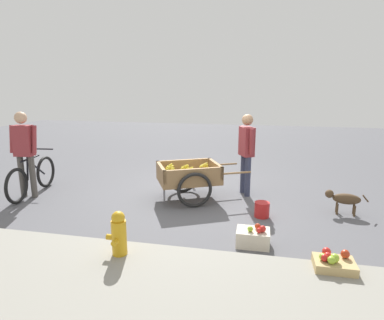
{
  "coord_description": "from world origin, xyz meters",
  "views": [
    {
      "loc": [
        -1.19,
        5.89,
        2.13
      ],
      "look_at": [
        0.03,
        0.05,
        0.75
      ],
      "focal_mm": 30.64,
      "sensor_mm": 36.0,
      "label": 1
    }
  ],
  "objects_px": {
    "cyclist_person": "(24,147)",
    "mixed_fruit_crate": "(333,267)",
    "fruit_cart": "(189,177)",
    "apple_crate": "(253,237)",
    "vendor_person": "(246,147)",
    "dog": "(344,199)",
    "fire_hydrant": "(119,238)",
    "bicycle": "(32,177)",
    "plastic_bucket": "(262,210)"
  },
  "relations": [
    {
      "from": "cyclist_person",
      "to": "mixed_fruit_crate",
      "type": "height_order",
      "value": "cyclist_person"
    },
    {
      "from": "fruit_cart",
      "to": "apple_crate",
      "type": "xyz_separation_m",
      "value": [
        -1.25,
        1.61,
        -0.32
      ]
    },
    {
      "from": "vendor_person",
      "to": "dog",
      "type": "height_order",
      "value": "vendor_person"
    },
    {
      "from": "fruit_cart",
      "to": "fire_hydrant",
      "type": "bearing_deg",
      "value": 82.22
    },
    {
      "from": "fire_hydrant",
      "to": "bicycle",
      "type": "bearing_deg",
      "value": -36.85
    },
    {
      "from": "fruit_cart",
      "to": "dog",
      "type": "relative_size",
      "value": 2.71
    },
    {
      "from": "plastic_bucket",
      "to": "apple_crate",
      "type": "height_order",
      "value": "apple_crate"
    },
    {
      "from": "fruit_cart",
      "to": "vendor_person",
      "type": "distance_m",
      "value": 1.26
    },
    {
      "from": "fruit_cart",
      "to": "mixed_fruit_crate",
      "type": "relative_size",
      "value": 4.12
    },
    {
      "from": "apple_crate",
      "to": "mixed_fruit_crate",
      "type": "height_order",
      "value": "mixed_fruit_crate"
    },
    {
      "from": "bicycle",
      "to": "mixed_fruit_crate",
      "type": "height_order",
      "value": "bicycle"
    },
    {
      "from": "plastic_bucket",
      "to": "fire_hydrant",
      "type": "bearing_deg",
      "value": 47.18
    },
    {
      "from": "bicycle",
      "to": "cyclist_person",
      "type": "bearing_deg",
      "value": 96.23
    },
    {
      "from": "bicycle",
      "to": "fire_hydrant",
      "type": "height_order",
      "value": "bicycle"
    },
    {
      "from": "bicycle",
      "to": "fire_hydrant",
      "type": "bearing_deg",
      "value": 143.15
    },
    {
      "from": "vendor_person",
      "to": "bicycle",
      "type": "bearing_deg",
      "value": 11.87
    },
    {
      "from": "dog",
      "to": "apple_crate",
      "type": "relative_size",
      "value": 1.52
    },
    {
      "from": "plastic_bucket",
      "to": "mixed_fruit_crate",
      "type": "bearing_deg",
      "value": 115.57
    },
    {
      "from": "cyclist_person",
      "to": "apple_crate",
      "type": "bearing_deg",
      "value": 165.5
    },
    {
      "from": "apple_crate",
      "to": "dog",
      "type": "bearing_deg",
      "value": -135.28
    },
    {
      "from": "dog",
      "to": "mixed_fruit_crate",
      "type": "bearing_deg",
      "value": 74.87
    },
    {
      "from": "fruit_cart",
      "to": "apple_crate",
      "type": "height_order",
      "value": "fruit_cart"
    },
    {
      "from": "fruit_cart",
      "to": "mixed_fruit_crate",
      "type": "bearing_deg",
      "value": 134.1
    },
    {
      "from": "cyclist_person",
      "to": "fire_hydrant",
      "type": "bearing_deg",
      "value": 145.06
    },
    {
      "from": "bicycle",
      "to": "mixed_fruit_crate",
      "type": "bearing_deg",
      "value": 160.29
    },
    {
      "from": "cyclist_person",
      "to": "dog",
      "type": "relative_size",
      "value": 2.45
    },
    {
      "from": "bicycle",
      "to": "dog",
      "type": "height_order",
      "value": "bicycle"
    },
    {
      "from": "bicycle",
      "to": "apple_crate",
      "type": "relative_size",
      "value": 3.77
    },
    {
      "from": "bicycle",
      "to": "dog",
      "type": "bearing_deg",
      "value": -178.31
    },
    {
      "from": "fire_hydrant",
      "to": "apple_crate",
      "type": "height_order",
      "value": "fire_hydrant"
    },
    {
      "from": "dog",
      "to": "fire_hydrant",
      "type": "height_order",
      "value": "fire_hydrant"
    },
    {
      "from": "bicycle",
      "to": "vendor_person",
      "type": "bearing_deg",
      "value": -168.13
    },
    {
      "from": "vendor_person",
      "to": "bicycle",
      "type": "height_order",
      "value": "vendor_person"
    },
    {
      "from": "vendor_person",
      "to": "apple_crate",
      "type": "height_order",
      "value": "vendor_person"
    },
    {
      "from": "cyclist_person",
      "to": "fire_hydrant",
      "type": "distance_m",
      "value": 3.39
    },
    {
      "from": "fruit_cart",
      "to": "fire_hydrant",
      "type": "height_order",
      "value": "fruit_cart"
    },
    {
      "from": "vendor_person",
      "to": "fire_hydrant",
      "type": "xyz_separation_m",
      "value": [
        1.36,
        2.92,
        -0.61
      ]
    },
    {
      "from": "dog",
      "to": "plastic_bucket",
      "type": "relative_size",
      "value": 2.69
    },
    {
      "from": "vendor_person",
      "to": "plastic_bucket",
      "type": "xyz_separation_m",
      "value": [
        -0.33,
        1.09,
        -0.82
      ]
    },
    {
      "from": "vendor_person",
      "to": "dog",
      "type": "bearing_deg",
      "value": 157.44
    },
    {
      "from": "vendor_person",
      "to": "fire_hydrant",
      "type": "bearing_deg",
      "value": 65.02
    },
    {
      "from": "bicycle",
      "to": "cyclist_person",
      "type": "distance_m",
      "value": 0.65
    },
    {
      "from": "bicycle",
      "to": "apple_crate",
      "type": "height_order",
      "value": "bicycle"
    },
    {
      "from": "plastic_bucket",
      "to": "bicycle",
      "type": "bearing_deg",
      "value": -2.99
    },
    {
      "from": "vendor_person",
      "to": "apple_crate",
      "type": "xyz_separation_m",
      "value": [
        -0.22,
        2.13,
        -0.83
      ]
    },
    {
      "from": "plastic_bucket",
      "to": "dog",
      "type": "bearing_deg",
      "value": -163.24
    },
    {
      "from": "dog",
      "to": "plastic_bucket",
      "type": "height_order",
      "value": "dog"
    },
    {
      "from": "dog",
      "to": "fire_hydrant",
      "type": "xyz_separation_m",
      "value": [
        3.02,
        2.23,
        0.06
      ]
    },
    {
      "from": "dog",
      "to": "mixed_fruit_crate",
      "type": "xyz_separation_m",
      "value": [
        0.55,
        2.04,
        -0.14
      ]
    },
    {
      "from": "plastic_bucket",
      "to": "fruit_cart",
      "type": "bearing_deg",
      "value": -22.97
    }
  ]
}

